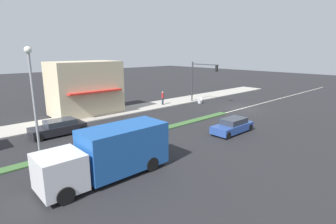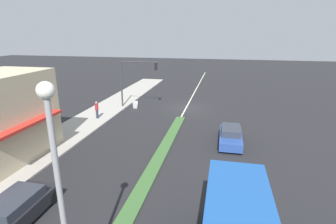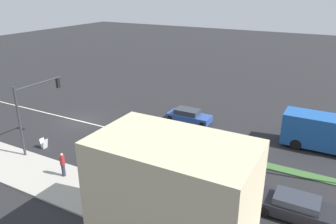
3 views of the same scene
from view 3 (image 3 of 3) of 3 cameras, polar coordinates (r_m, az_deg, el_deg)
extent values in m
plane|color=#232326|center=(25.95, 15.80, -8.84)|extent=(160.00, 160.00, 0.00)
cube|color=beige|center=(33.89, -15.11, -1.52)|extent=(0.16, 60.00, 0.01)
cube|color=#C6B793|center=(16.29, 0.84, -14.56)|extent=(4.47, 7.57, 5.94)
cube|color=red|center=(18.33, 4.68, -10.82)|extent=(0.70, 6.06, 0.20)
cylinder|color=#333338|center=(27.36, -24.43, -1.62)|extent=(0.18, 0.18, 5.60)
cylinder|color=#333338|center=(27.89, -21.60, 4.67)|extent=(4.50, 0.12, 0.12)
cube|color=black|center=(29.23, -18.62, 4.84)|extent=(0.28, 0.24, 0.84)
sphere|color=red|center=(29.26, -18.86, 5.37)|extent=(0.18, 0.18, 0.18)
sphere|color=gold|center=(29.33, -18.80, 4.86)|extent=(0.18, 0.18, 0.18)
sphere|color=green|center=(29.40, -18.73, 4.36)|extent=(0.18, 0.18, 0.18)
cylinder|color=#282D42|center=(24.36, -17.74, -9.62)|extent=(0.26, 0.26, 0.89)
cylinder|color=maroon|center=(23.98, -17.95, -8.02)|extent=(0.34, 0.34, 0.66)
sphere|color=tan|center=(23.78, -18.07, -7.08)|extent=(0.22, 0.22, 0.22)
cube|color=silver|center=(29.18, -20.98, -5.08)|extent=(0.45, 0.21, 0.84)
cube|color=silver|center=(28.95, -20.56, -5.23)|extent=(0.45, 0.21, 0.84)
cube|color=#1E519E|center=(29.46, 24.34, -2.89)|extent=(2.40, 5.10, 2.60)
cylinder|color=black|center=(30.96, 21.95, -3.66)|extent=(0.28, 0.90, 0.90)
cylinder|color=black|center=(28.99, 21.36, -5.26)|extent=(0.28, 0.90, 0.90)
cube|color=black|center=(21.10, 21.96, -15.54)|extent=(1.88, 4.53, 0.69)
cube|color=#2D333D|center=(20.79, 21.54, -14.15)|extent=(1.60, 2.49, 0.45)
cylinder|color=black|center=(21.91, 27.08, -15.57)|extent=(0.22, 0.67, 0.67)
cylinder|color=black|center=(22.04, 17.39, -13.79)|extent=(0.22, 0.67, 0.67)
cylinder|color=black|center=(20.68, 16.37, -16.25)|extent=(0.22, 0.67, 0.67)
cube|color=#284793|center=(32.36, 3.73, -0.93)|extent=(1.73, 4.29, 0.65)
cube|color=#2D333D|center=(32.24, 3.40, 0.08)|extent=(1.47, 2.36, 0.49)
cylinder|color=black|center=(32.46, 7.07, -1.33)|extent=(0.22, 0.63, 0.63)
cylinder|color=black|center=(31.15, 6.02, -2.27)|extent=(0.22, 0.63, 0.63)
cylinder|color=black|center=(33.77, 1.60, -0.27)|extent=(0.22, 0.63, 0.63)
cylinder|color=black|center=(32.51, 0.37, -1.13)|extent=(0.22, 0.63, 0.63)
camera|label=1|loc=(40.97, 38.64, 8.95)|focal=28.00mm
camera|label=2|loc=(27.86, 44.51, 6.80)|focal=28.00mm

